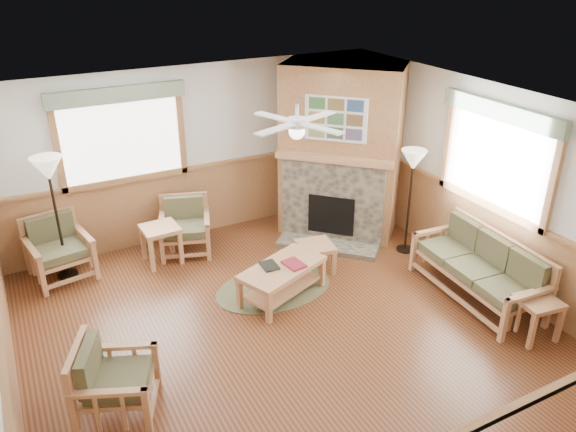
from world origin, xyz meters
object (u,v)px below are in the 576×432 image
armchair_back_left (59,249)px  armchair_back_right (185,227)px  armchair_left (116,380)px  sofa (477,269)px  floor_lamp_right (409,202)px  coffee_table (282,282)px  footstool (316,257)px  end_table_chairs (162,244)px  end_table_sofa (535,318)px  floor_lamp_left (57,219)px

armchair_back_left → armchair_back_right: bearing=-13.5°
armchair_left → sofa: bearing=-68.0°
armchair_left → floor_lamp_right: size_ratio=0.50×
coffee_table → footstool: coffee_table is taller
sofa → armchair_back_right: size_ratio=2.26×
end_table_chairs → floor_lamp_right: (3.40, -1.40, 0.53)m
armchair_back_right → floor_lamp_right: bearing=-8.3°
sofa → footstool: sofa is taller
sofa → end_table_chairs: size_ratio=3.24×
armchair_left → footstool: bearing=-41.5°
floor_lamp_right → coffee_table: bearing=-173.4°
coffee_table → footstool: (0.74, 0.39, -0.03)m
footstool → armchair_back_right: bearing=136.3°
armchair_back_left → armchair_back_right: 1.78m
sofa → armchair_back_left: (-4.77, 3.08, 0.01)m
end_table_sofa → floor_lamp_left: 6.24m
end_table_sofa → footstool: (-1.52, 2.54, -0.05)m
armchair_left → end_table_chairs: size_ratio=1.42×
armchair_back_right → armchair_left: (-1.65, -2.87, -0.00)m
floor_lamp_left → end_table_chairs: bearing=-10.4°
armchair_back_left → end_table_sofa: 6.26m
sofa → floor_lamp_left: floor_lamp_left is taller
armchair_back_left → armchair_left: (0.13, -2.97, -0.03)m
end_table_chairs → coffee_table: bearing=-55.5°
sofa → end_table_sofa: size_ratio=3.59×
coffee_table → end_table_chairs: end_table_chairs is taller
armchair_back_left → footstool: 3.59m
armchair_left → end_table_sofa: 4.76m
end_table_sofa → footstool: bearing=121.0°
armchair_back_right → armchair_left: 3.31m
floor_lamp_right → armchair_back_left: bearing=161.1°
coffee_table → floor_lamp_right: size_ratio=0.72×
armchair_back_right → floor_lamp_right: (2.99, -1.53, 0.40)m
sofa → coffee_table: 2.56m
floor_lamp_right → footstool: bearing=175.1°
coffee_table → floor_lamp_right: 2.35m
coffee_table → end_table_chairs: bearing=102.3°
sofa → end_table_chairs: sofa is taller
armchair_back_right → end_table_sofa: size_ratio=1.59×
armchair_back_left → armchair_back_right: armchair_back_left is taller
footstool → floor_lamp_right: (1.52, -0.13, 0.60)m
end_table_sofa → armchair_left: bearing=167.0°
floor_lamp_right → end_table_chairs: bearing=157.7°
armchair_back_left → floor_lamp_left: floor_lamp_left is taller
sofa → armchair_left: 4.64m
armchair_back_left → coffee_table: (2.51, -1.90, -0.20)m
sofa → end_table_sofa: 0.98m
armchair_back_right → sofa: bearing=-26.1°
armchair_back_right → floor_lamp_left: size_ratio=0.46×
armchair_back_left → end_table_chairs: 1.40m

